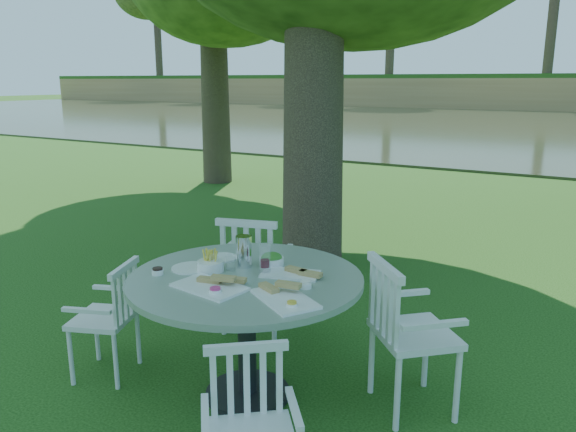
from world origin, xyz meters
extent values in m
plane|color=#11380B|center=(0.00, 0.00, 0.00)|extent=(140.00, 140.00, 0.00)
cylinder|color=black|center=(0.58, -1.32, 0.02)|extent=(0.56, 0.56, 0.04)
cylinder|color=black|center=(0.58, -1.32, 0.42)|extent=(0.12, 0.12, 0.77)
cylinder|color=gray|center=(0.58, -1.32, 0.83)|extent=(1.50, 1.50, 0.04)
cylinder|color=silver|center=(1.85, -0.92, 0.24)|extent=(0.04, 0.04, 0.49)
cylinder|color=silver|center=(1.56, -0.60, 0.24)|extent=(0.04, 0.04, 0.49)
cylinder|color=silver|center=(1.57, -1.19, 0.24)|extent=(0.04, 0.04, 0.49)
cylinder|color=silver|center=(1.27, -0.87, 0.24)|extent=(0.04, 0.04, 0.49)
cube|color=silver|center=(1.56, -0.90, 0.51)|extent=(0.67, 0.67, 0.04)
cube|color=silver|center=(1.40, -1.04, 0.74)|extent=(0.37, 0.40, 0.50)
cylinder|color=silver|center=(0.19, -0.15, 0.25)|extent=(0.04, 0.04, 0.49)
cylinder|color=silver|center=(-0.23, -0.27, 0.25)|extent=(0.04, 0.04, 0.49)
cylinder|color=silver|center=(0.30, -0.53, 0.25)|extent=(0.04, 0.04, 0.49)
cylinder|color=silver|center=(-0.12, -0.65, 0.25)|extent=(0.04, 0.04, 0.49)
cube|color=silver|center=(0.03, -0.40, 0.51)|extent=(0.61, 0.58, 0.04)
cube|color=silver|center=(0.09, -0.61, 0.74)|extent=(0.49, 0.18, 0.50)
cylinder|color=silver|center=(-0.68, -1.48, 0.20)|extent=(0.03, 0.03, 0.41)
cylinder|color=silver|center=(-0.55, -1.82, 0.20)|extent=(0.03, 0.03, 0.41)
cylinder|color=silver|center=(-0.37, -1.36, 0.20)|extent=(0.03, 0.03, 0.41)
cylinder|color=silver|center=(-0.24, -1.70, 0.20)|extent=(0.03, 0.03, 0.41)
cube|color=silver|center=(-0.46, -1.59, 0.43)|extent=(0.51, 0.53, 0.04)
cube|color=silver|center=(-0.29, -1.53, 0.62)|extent=(0.18, 0.40, 0.42)
cube|color=silver|center=(1.09, -2.06, 0.61)|extent=(0.34, 0.29, 0.41)
cube|color=white|center=(0.51, -1.61, 0.85)|extent=(0.47, 0.32, 0.02)
cube|color=white|center=(1.00, -1.54, 0.85)|extent=(0.49, 0.43, 0.02)
cube|color=white|center=(0.81, -1.16, 0.85)|extent=(0.41, 0.30, 0.02)
cylinder|color=white|center=(0.19, -1.39, 0.85)|extent=(0.26, 0.26, 0.01)
cylinder|color=white|center=(0.23, -1.11, 0.85)|extent=(0.22, 0.22, 0.01)
cylinder|color=white|center=(0.32, -1.36, 0.88)|extent=(0.17, 0.17, 0.07)
cylinder|color=white|center=(0.61, -1.06, 0.87)|extent=(0.17, 0.17, 0.06)
cylinder|color=silver|center=(0.46, -1.17, 0.95)|extent=(0.11, 0.11, 0.21)
cylinder|color=white|center=(0.66, -1.22, 0.95)|extent=(0.07, 0.07, 0.20)
cylinder|color=white|center=(0.43, -1.27, 0.90)|extent=(0.06, 0.06, 0.10)
cylinder|color=white|center=(0.33, -1.33, 0.90)|extent=(0.07, 0.07, 0.11)
cylinder|color=white|center=(0.61, -1.67, 0.86)|extent=(0.07, 0.07, 0.03)
cylinder|color=white|center=(1.09, -1.62, 0.86)|extent=(0.06, 0.06, 0.03)
cylinder|color=white|center=(1.01, -1.31, 0.86)|extent=(0.07, 0.07, 0.03)
cylinder|color=white|center=(0.07, -1.58, 0.86)|extent=(0.08, 0.08, 0.03)
cube|color=#2B321D|center=(0.00, 23.00, 0.00)|extent=(100.00, 28.00, 0.12)
cylinder|color=black|center=(-40.00, 40.50, 8.70)|extent=(0.70, 0.70, 13.00)
cylinder|color=black|center=(-31.00, 40.50, 8.70)|extent=(0.70, 0.70, 13.00)
cylinder|color=black|center=(-22.00, 40.50, 8.70)|extent=(0.70, 0.70, 13.00)
camera|label=1|loc=(2.51, -4.10, 2.06)|focal=35.00mm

